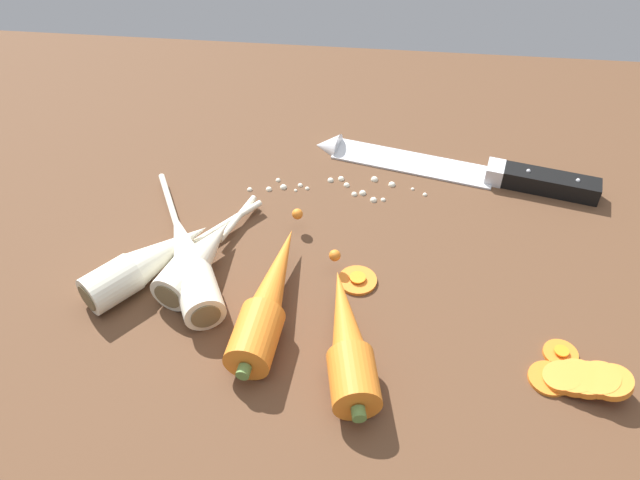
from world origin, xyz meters
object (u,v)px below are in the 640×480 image
at_px(chefs_knife, 446,166).
at_px(parsnip_front, 150,261).
at_px(whole_carrot, 269,297).
at_px(whole_carrot_second, 347,339).
at_px(parsnip_mid_right, 199,259).
at_px(parsnip_mid_left, 188,261).
at_px(carrot_slice_stray_near, 561,353).
at_px(carrot_slice_stack, 581,379).
at_px(carrot_slice_stray_mid, 358,279).

relative_size(chefs_knife, parsnip_front, 1.87).
relative_size(whole_carrot, whole_carrot_second, 1.15).
relative_size(whole_carrot_second, parsnip_mid_right, 1.11).
xyz_separation_m(chefs_knife, parsnip_mid_left, (-0.27, -0.21, 0.01)).
bearing_deg(carrot_slice_stray_near, whole_carrot, 175.03).
distance_m(chefs_knife, parsnip_mid_right, 0.33).
bearing_deg(parsnip_mid_left, carrot_slice_stack, -14.46).
height_order(chefs_knife, carrot_slice_stack, same).
xyz_separation_m(whole_carrot, whole_carrot_second, (0.08, -0.04, 0.00)).
distance_m(whole_carrot_second, carrot_slice_stray_mid, 0.09).
distance_m(chefs_knife, carrot_slice_stray_near, 0.29).
bearing_deg(whole_carrot_second, carrot_slice_stray_mid, 87.36).
bearing_deg(carrot_slice_stray_near, carrot_slice_stack, -72.66).
height_order(whole_carrot, parsnip_mid_right, whole_carrot).
bearing_deg(carrot_slice_stack, parsnip_mid_left, 165.54).
xyz_separation_m(chefs_knife, carrot_slice_stack, (0.10, -0.30, 0.00)).
xyz_separation_m(parsnip_mid_right, carrot_slice_stack, (0.36, -0.10, -0.01)).
bearing_deg(carrot_slice_stray_near, parsnip_mid_right, 169.06).
distance_m(parsnip_mid_right, carrot_slice_stray_mid, 0.16).
xyz_separation_m(chefs_knife, whole_carrot_second, (-0.10, -0.29, 0.01)).
bearing_deg(carrot_slice_stray_near, chefs_knife, 109.05).
bearing_deg(carrot_slice_stray_mid, parsnip_mid_left, -177.37).
xyz_separation_m(chefs_knife, whole_carrot, (-0.18, -0.25, 0.01)).
height_order(whole_carrot, carrot_slice_stray_mid, whole_carrot).
distance_m(parsnip_mid_right, carrot_slice_stray_near, 0.36).
height_order(carrot_slice_stack, carrot_slice_stray_mid, carrot_slice_stack).
xyz_separation_m(whole_carrot, parsnip_mid_right, (-0.08, 0.04, -0.00)).
relative_size(parsnip_front, parsnip_mid_right, 1.07).
distance_m(whole_carrot, whole_carrot_second, 0.09).
relative_size(parsnip_front, carrot_slice_stray_near, 5.86).
distance_m(parsnip_mid_left, carrot_slice_stray_near, 0.37).
relative_size(parsnip_mid_left, carrot_slice_stack, 2.66).
height_order(chefs_knife, parsnip_mid_right, parsnip_mid_right).
xyz_separation_m(parsnip_mid_left, carrot_slice_stack, (0.37, -0.10, -0.01)).
bearing_deg(whole_carrot_second, parsnip_mid_left, 153.76).
height_order(whole_carrot, carrot_slice_stray_near, whole_carrot).
bearing_deg(carrot_slice_stray_mid, whole_carrot, -149.55).
height_order(whole_carrot_second, carrot_slice_stray_mid, whole_carrot_second).
height_order(parsnip_mid_left, carrot_slice_stray_mid, parsnip_mid_left).
relative_size(parsnip_mid_right, carrot_slice_stray_mid, 4.37).
distance_m(whole_carrot_second, carrot_slice_stray_near, 0.20).
bearing_deg(parsnip_mid_right, carrot_slice_stray_near, -10.94).
distance_m(parsnip_front, carrot_slice_stray_mid, 0.21).
xyz_separation_m(whole_carrot_second, carrot_slice_stray_near, (0.19, 0.02, -0.02)).
distance_m(parsnip_mid_left, carrot_slice_stack, 0.38).
relative_size(carrot_slice_stray_near, carrot_slice_stray_mid, 0.80).
xyz_separation_m(parsnip_front, parsnip_mid_left, (0.04, 0.00, -0.00)).
xyz_separation_m(parsnip_mid_right, carrot_slice_stray_near, (0.35, -0.07, -0.02)).
bearing_deg(parsnip_mid_left, carrot_slice_stray_mid, 2.63).
bearing_deg(carrot_slice_stray_mid, carrot_slice_stray_near, -20.70).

